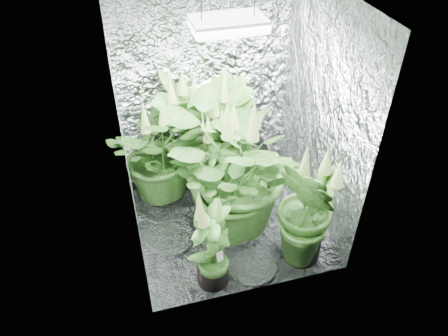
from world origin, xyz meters
TOP-DOWN VIEW (x-y plane):
  - ground at (0.00, 0.00)m, footprint 1.60×1.60m
  - walls at (0.00, 0.00)m, footprint 1.62×1.62m
  - grow_lamp at (0.00, 0.00)m, footprint 0.50×0.30m
  - plant_a at (-0.49, 0.50)m, footprint 1.02×1.02m
  - plant_b at (-0.27, 0.64)m, footprint 0.86×0.86m
  - plant_c at (0.08, 0.39)m, footprint 0.74×0.74m
  - plant_d at (-0.05, 0.10)m, footprint 0.81×0.81m
  - plant_e at (0.05, -0.15)m, footprint 1.47×1.47m
  - plant_f at (-0.29, -0.63)m, footprint 0.49×0.49m
  - plant_g at (0.49, -0.58)m, footprint 0.58×0.58m
  - circulation_fan at (0.57, 0.61)m, footprint 0.19×0.35m
  - plant_label at (-0.24, -0.66)m, footprint 0.06×0.04m

SIDE VIEW (x-z plane):
  - ground at x=0.00m, z-range 0.00..0.00m
  - circulation_fan at x=0.57m, z-range -0.03..0.38m
  - plant_label at x=-0.24m, z-range 0.26..0.34m
  - plant_f at x=-0.29m, z-range -0.04..0.83m
  - plant_g at x=0.49m, z-range -0.05..1.05m
  - plant_a at x=-0.49m, z-range -0.03..1.04m
  - plant_d at x=-0.05m, z-range -0.04..1.08m
  - plant_c at x=0.08m, z-range -0.04..1.20m
  - plant_b at x=-0.27m, z-range -0.04..1.22m
  - plant_e at x=0.05m, z-range -0.03..1.30m
  - walls at x=0.00m, z-range 0.00..2.00m
  - grow_lamp at x=0.00m, z-range 1.72..1.94m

